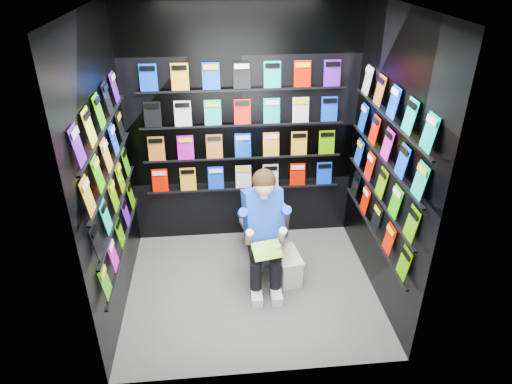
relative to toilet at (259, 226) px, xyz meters
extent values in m
plane|color=#5A5A57|center=(-0.13, -0.56, -0.37)|extent=(2.40, 2.40, 0.00)
plane|color=white|center=(-0.13, -0.56, 2.23)|extent=(2.40, 2.40, 0.00)
cube|color=black|center=(-0.13, 0.44, 0.93)|extent=(2.40, 0.04, 2.60)
cube|color=black|center=(-0.13, -1.56, 0.93)|extent=(2.40, 0.04, 2.60)
cube|color=black|center=(-1.33, -0.56, 0.93)|extent=(0.04, 2.00, 2.60)
cube|color=black|center=(1.07, -0.56, 0.93)|extent=(0.04, 2.00, 2.60)
imported|color=white|center=(0.00, 0.00, 0.00)|extent=(0.56, 0.82, 0.73)
cube|color=silver|center=(0.25, -0.44, -0.23)|extent=(0.25, 0.39, 0.27)
cube|color=silver|center=(0.25, -0.44, -0.08)|extent=(0.27, 0.41, 0.03)
cube|color=green|center=(0.00, -0.73, 0.21)|extent=(0.29, 0.20, 0.11)
camera|label=1|loc=(-0.42, -4.03, 2.63)|focal=32.00mm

